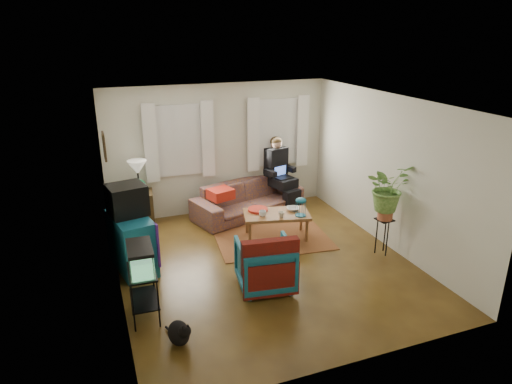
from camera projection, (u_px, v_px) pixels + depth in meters
name	position (u px, v px, depth m)	size (l,w,h in m)	color
floor	(265.00, 264.00, 7.37)	(4.50, 5.00, 0.01)	#4F2B14
ceiling	(266.00, 102.00, 6.49)	(4.50, 5.00, 0.01)	white
wall_back	(219.00, 149.00, 9.13)	(4.50, 0.01, 2.60)	silver
wall_front	(354.00, 263.00, 4.73)	(4.50, 0.01, 2.60)	silver
wall_left	(111.00, 208.00, 6.18)	(0.01, 5.00, 2.60)	silver
wall_right	(389.00, 172.00, 7.68)	(0.01, 5.00, 2.60)	silver
window_left	(179.00, 141.00, 8.76)	(1.08, 0.04, 1.38)	white
window_right	(277.00, 132.00, 9.44)	(1.08, 0.04, 1.38)	white
curtains_left	(180.00, 141.00, 8.69)	(1.36, 0.06, 1.50)	white
curtains_right	(279.00, 133.00, 9.37)	(1.36, 0.06, 1.50)	white
picture_frame	(105.00, 146.00, 6.72)	(0.04, 0.32, 0.40)	#3D2616
area_rug	(271.00, 236.00, 8.32)	(2.00, 1.60, 0.01)	brown
sofa	(248.00, 194.00, 9.17)	(2.26, 0.89, 0.89)	brown
seated_person	(279.00, 175.00, 9.56)	(0.57, 0.70, 1.35)	black
side_table	(141.00, 209.00, 8.66)	(0.47, 0.47, 0.69)	#392215
table_lamp	(138.00, 177.00, 8.44)	(0.35, 0.35, 0.63)	white
dresser	(132.00, 243.00, 7.09)	(0.49, 0.99, 0.89)	#104E65
crt_tv	(127.00, 200.00, 6.95)	(0.54, 0.49, 0.47)	black
aquarium_stand	(144.00, 294.00, 5.91)	(0.34, 0.61, 0.69)	black
aquarium	(140.00, 258.00, 5.73)	(0.31, 0.56, 0.36)	#7FD899
black_cat	(179.00, 331.00, 5.48)	(0.26, 0.40, 0.34)	black
armchair	(265.00, 262.00, 6.60)	(0.77, 0.73, 0.79)	#12626C
serape_throw	(270.00, 262.00, 6.26)	(0.80, 0.18, 0.66)	#9E0A0A
coffee_table	(276.00, 225.00, 8.21)	(1.16, 0.63, 0.48)	brown
cup_a	(263.00, 213.00, 7.98)	(0.13, 0.13, 0.10)	white
cup_b	(281.00, 215.00, 7.94)	(0.11, 0.11, 0.10)	beige
bowl	(293.00, 209.00, 8.25)	(0.23, 0.23, 0.06)	white
snack_tray	(258.00, 210.00, 8.23)	(0.36, 0.36, 0.04)	#B21414
birdcage	(301.00, 207.00, 7.96)	(0.19, 0.19, 0.34)	#115B6B
plant_stand	(383.00, 236.00, 7.61)	(0.26, 0.26, 0.63)	black
potted_plant	(387.00, 194.00, 7.36)	(0.72, 0.62, 0.79)	#599947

